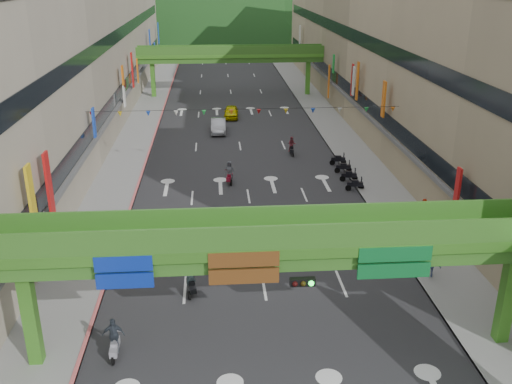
# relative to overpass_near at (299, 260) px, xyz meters

# --- Properties ---
(road_slab) EXTENTS (18.00, 140.00, 0.02)m
(road_slab) POSITION_rel_overpass_near_xyz_m (-0.93, 44.62, -5.20)
(road_slab) COLOR #28282B
(road_slab) RESTS_ON ground
(sidewalk_left) EXTENTS (4.00, 140.00, 0.15)m
(sidewalk_left) POSITION_rel_overpass_near_xyz_m (-11.93, 44.62, -5.13)
(sidewalk_left) COLOR gray
(sidewalk_left) RESTS_ON ground
(sidewalk_right) EXTENTS (4.00, 140.00, 0.15)m
(sidewalk_right) POSITION_rel_overpass_near_xyz_m (10.07, 44.62, -5.13)
(sidewalk_right) COLOR gray
(sidewalk_right) RESTS_ON ground
(curb_left) EXTENTS (0.20, 140.00, 0.18)m
(curb_left) POSITION_rel_overpass_near_xyz_m (-10.03, 44.62, -5.12)
(curb_left) COLOR #CC5959
(curb_left) RESTS_ON ground
(curb_right) EXTENTS (0.20, 140.00, 0.18)m
(curb_right) POSITION_rel_overpass_near_xyz_m (8.17, 44.62, -5.12)
(curb_right) COLOR gray
(curb_right) RESTS_ON ground
(building_row_left) EXTENTS (12.80, 95.00, 19.00)m
(building_row_left) POSITION_rel_overpass_near_xyz_m (-19.86, 44.62, 4.25)
(building_row_left) COLOR #9E937F
(building_row_left) RESTS_ON ground
(building_row_right) EXTENTS (12.80, 95.00, 19.00)m
(building_row_right) POSITION_rel_overpass_near_xyz_m (18.00, 44.62, 4.25)
(building_row_right) COLOR gray
(building_row_right) RESTS_ON ground
(overpass_near) EXTENTS (28.00, 12.27, 7.10)m
(overpass_near) POSITION_rel_overpass_near_xyz_m (0.00, 0.00, 0.00)
(overpass_near) COLOR #4C9E2D
(overpass_near) RESTS_ON ground
(overpass_far) EXTENTS (28.00, 2.20, 7.10)m
(overpass_far) POSITION_rel_overpass_near_xyz_m (-0.93, 59.62, 0.20)
(overpass_far) COLOR #4C9E2D
(overpass_far) RESTS_ON ground
(hill_left) EXTENTS (168.00, 140.00, 112.00)m
(hill_left) POSITION_rel_overpass_near_xyz_m (-15.93, 154.62, -5.21)
(hill_left) COLOR #1C4419
(hill_left) RESTS_ON ground
(hill_right) EXTENTS (208.00, 176.00, 128.00)m
(hill_right) POSITION_rel_overpass_near_xyz_m (24.07, 174.62, -5.21)
(hill_right) COLOR #1C4419
(hill_right) RESTS_ON ground
(bunting_string) EXTENTS (26.00, 0.36, 0.47)m
(bunting_string) POSITION_rel_overpass_near_xyz_m (-0.93, 24.62, 0.75)
(bunting_string) COLOR black
(bunting_string) RESTS_ON ground
(scooter_rider_near) EXTENTS (0.69, 1.59, 1.85)m
(scooter_rider_near) POSITION_rel_overpass_near_xyz_m (-5.04, 6.12, -4.37)
(scooter_rider_near) COLOR black
(scooter_rider_near) RESTS_ON ground
(scooter_rider_mid) EXTENTS (0.80, 1.60, 1.87)m
(scooter_rider_mid) POSITION_rel_overpass_near_xyz_m (3.97, 31.17, -4.26)
(scooter_rider_mid) COLOR black
(scooter_rider_mid) RESTS_ON ground
(scooter_rider_left) EXTENTS (1.03, 1.60, 2.09)m
(scooter_rider_left) POSITION_rel_overpass_near_xyz_m (-8.43, 0.83, -4.15)
(scooter_rider_left) COLOR gray
(scooter_rider_left) RESTS_ON ground
(scooter_rider_far) EXTENTS (0.89, 1.59, 1.98)m
(scooter_rider_far) POSITION_rel_overpass_near_xyz_m (-2.35, 23.72, -4.21)
(scooter_rider_far) COLOR maroon
(scooter_rider_far) RESTS_ON ground
(parked_scooter_row) EXTENTS (1.60, 7.20, 1.08)m
(parked_scooter_row) POSITION_rel_overpass_near_xyz_m (7.87, 24.62, -4.68)
(parked_scooter_row) COLOR black
(parked_scooter_row) RESTS_ON ground
(car_silver) EXTENTS (1.67, 4.59, 1.50)m
(car_silver) POSITION_rel_overpass_near_xyz_m (-3.05, 40.14, -4.45)
(car_silver) COLOR #A2A3AA
(car_silver) RESTS_ON ground
(car_yellow) EXTENTS (1.97, 4.33, 1.44)m
(car_yellow) POSITION_rel_overpass_near_xyz_m (-1.42, 46.73, -4.48)
(car_yellow) COLOR #C6B703
(car_yellow) RESTS_ON ground
(pedestrian_red) EXTENTS (0.86, 0.70, 1.66)m
(pedestrian_red) POSITION_rel_overpass_near_xyz_m (11.27, 14.63, -4.38)
(pedestrian_red) COLOR red
(pedestrian_red) RESTS_ON ground
(pedestrian_dark) EXTENTS (1.16, 0.76, 1.83)m
(pedestrian_dark) POSITION_rel_overpass_near_xyz_m (8.87, 9.36, -4.29)
(pedestrian_dark) COLOR #23212A
(pedestrian_dark) RESTS_ON ground
(pedestrian_blue) EXTENTS (0.99, 0.82, 1.82)m
(pedestrian_blue) POSITION_rel_overpass_near_xyz_m (8.87, 6.85, -4.30)
(pedestrian_blue) COLOR #28334E
(pedestrian_blue) RESTS_ON ground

